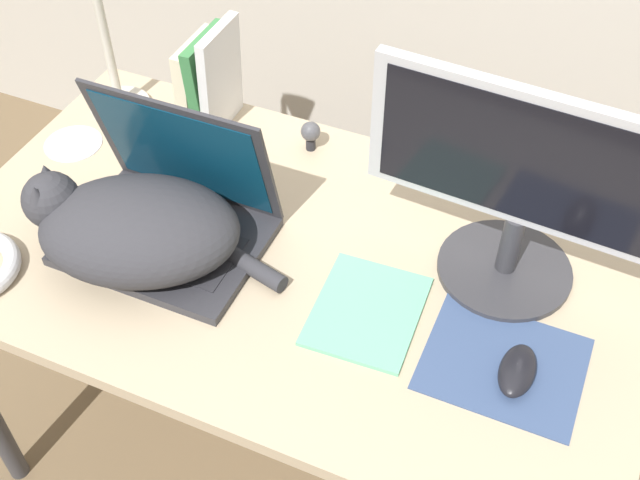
{
  "coord_description": "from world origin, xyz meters",
  "views": [
    {
      "loc": [
        0.44,
        -0.52,
        1.77
      ],
      "look_at": [
        0.07,
        0.33,
        0.8
      ],
      "focal_mm": 45.0,
      "sensor_mm": 36.0,
      "label": 1
    }
  ],
  "objects_px": {
    "webcam": "(311,133)",
    "external_monitor": "(525,185)",
    "computer_mouse": "(517,371)",
    "notepad": "(367,311)",
    "cd_disc": "(73,144)",
    "cat": "(133,228)",
    "laptop": "(171,214)",
    "book_row": "(209,81)"
  },
  "relations": [
    {
      "from": "book_row",
      "to": "notepad",
      "type": "xyz_separation_m",
      "value": [
        0.49,
        -0.36,
        -0.1
      ]
    },
    {
      "from": "webcam",
      "to": "cd_disc",
      "type": "relative_size",
      "value": 0.55
    },
    {
      "from": "cat",
      "to": "book_row",
      "type": "xyz_separation_m",
      "value": [
        -0.07,
        0.4,
        0.03
      ]
    },
    {
      "from": "external_monitor",
      "to": "notepad",
      "type": "xyz_separation_m",
      "value": [
        -0.19,
        -0.18,
        -0.2
      ]
    },
    {
      "from": "webcam",
      "to": "book_row",
      "type": "bearing_deg",
      "value": 179.59
    },
    {
      "from": "laptop",
      "to": "external_monitor",
      "type": "xyz_separation_m",
      "value": [
        0.58,
        0.15,
        0.16
      ]
    },
    {
      "from": "laptop",
      "to": "book_row",
      "type": "relative_size",
      "value": 1.5
    },
    {
      "from": "book_row",
      "to": "external_monitor",
      "type": "bearing_deg",
      "value": -14.52
    },
    {
      "from": "notepad",
      "to": "cd_disc",
      "type": "relative_size",
      "value": 1.86
    },
    {
      "from": "computer_mouse",
      "to": "cd_disc",
      "type": "height_order",
      "value": "computer_mouse"
    },
    {
      "from": "book_row",
      "to": "cd_disc",
      "type": "distance_m",
      "value": 0.31
    },
    {
      "from": "cat",
      "to": "cd_disc",
      "type": "xyz_separation_m",
      "value": [
        -0.3,
        0.22,
        -0.08
      ]
    },
    {
      "from": "cd_disc",
      "to": "notepad",
      "type": "bearing_deg",
      "value": -13.56
    },
    {
      "from": "laptop",
      "to": "book_row",
      "type": "height_order",
      "value": "laptop"
    },
    {
      "from": "computer_mouse",
      "to": "laptop",
      "type": "bearing_deg",
      "value": 174.69
    },
    {
      "from": "computer_mouse",
      "to": "cd_disc",
      "type": "distance_m",
      "value": 1.01
    },
    {
      "from": "laptop",
      "to": "cd_disc",
      "type": "height_order",
      "value": "laptop"
    },
    {
      "from": "book_row",
      "to": "laptop",
      "type": "bearing_deg",
      "value": -73.34
    },
    {
      "from": "external_monitor",
      "to": "cd_disc",
      "type": "bearing_deg",
      "value": -179.46
    },
    {
      "from": "laptop",
      "to": "computer_mouse",
      "type": "height_order",
      "value": "laptop"
    },
    {
      "from": "laptop",
      "to": "book_row",
      "type": "xyz_separation_m",
      "value": [
        -0.1,
        0.33,
        0.05
      ]
    },
    {
      "from": "notepad",
      "to": "cd_disc",
      "type": "bearing_deg",
      "value": 166.44
    },
    {
      "from": "cd_disc",
      "to": "book_row",
      "type": "bearing_deg",
      "value": 38.71
    },
    {
      "from": "notepad",
      "to": "webcam",
      "type": "distance_m",
      "value": 0.45
    },
    {
      "from": "laptop",
      "to": "book_row",
      "type": "bearing_deg",
      "value": 106.66
    },
    {
      "from": "laptop",
      "to": "cat",
      "type": "distance_m",
      "value": 0.08
    },
    {
      "from": "laptop",
      "to": "webcam",
      "type": "height_order",
      "value": "laptop"
    },
    {
      "from": "book_row",
      "to": "webcam",
      "type": "bearing_deg",
      "value": -0.41
    },
    {
      "from": "cat",
      "to": "notepad",
      "type": "relative_size",
      "value": 2.14
    },
    {
      "from": "cat",
      "to": "webcam",
      "type": "xyz_separation_m",
      "value": [
        0.16,
        0.4,
        -0.04
      ]
    },
    {
      "from": "laptop",
      "to": "external_monitor",
      "type": "relative_size",
      "value": 0.65
    },
    {
      "from": "cat",
      "to": "external_monitor",
      "type": "distance_m",
      "value": 0.66
    },
    {
      "from": "webcam",
      "to": "external_monitor",
      "type": "bearing_deg",
      "value": -21.13
    },
    {
      "from": "external_monitor",
      "to": "cd_disc",
      "type": "relative_size",
      "value": 4.45
    },
    {
      "from": "cat",
      "to": "external_monitor",
      "type": "relative_size",
      "value": 0.89
    },
    {
      "from": "computer_mouse",
      "to": "webcam",
      "type": "height_order",
      "value": "webcam"
    },
    {
      "from": "cat",
      "to": "cd_disc",
      "type": "bearing_deg",
      "value": 144.09
    },
    {
      "from": "cat",
      "to": "external_monitor",
      "type": "bearing_deg",
      "value": 20.48
    },
    {
      "from": "laptop",
      "to": "webcam",
      "type": "bearing_deg",
      "value": 68.14
    },
    {
      "from": "cat",
      "to": "laptop",
      "type": "bearing_deg",
      "value": 70.78
    },
    {
      "from": "computer_mouse",
      "to": "notepad",
      "type": "distance_m",
      "value": 0.27
    },
    {
      "from": "computer_mouse",
      "to": "webcam",
      "type": "bearing_deg",
      "value": 143.62
    }
  ]
}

